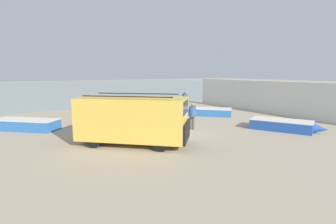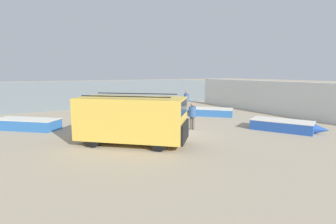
% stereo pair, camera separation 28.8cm
% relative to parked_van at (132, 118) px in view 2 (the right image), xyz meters
% --- Properties ---
extents(ground_plane, '(200.00, 200.00, 0.00)m').
position_rel_parked_van_xyz_m(ground_plane, '(2.65, 1.60, -1.24)').
color(ground_plane, tan).
extents(sea_water, '(120.00, 80.00, 0.01)m').
position_rel_parked_van_xyz_m(sea_water, '(2.65, 53.60, -1.24)').
color(sea_water, '#99A89E').
rests_on(sea_water, ground_plane).
extents(harbor_wall, '(0.50, 17.69, 2.71)m').
position_rel_parked_van_xyz_m(harbor_wall, '(13.70, 2.60, 0.11)').
color(harbor_wall, silver).
rests_on(harbor_wall, ground_plane).
extents(parked_van, '(5.18, 4.96, 2.40)m').
position_rel_parked_van_xyz_m(parked_van, '(0.00, 0.00, 0.00)').
color(parked_van, gold).
rests_on(parked_van, ground_plane).
extents(fishing_rowboat_0, '(4.19, 3.94, 0.65)m').
position_rel_parked_van_xyz_m(fishing_rowboat_0, '(-4.39, 6.41, -0.92)').
color(fishing_rowboat_0, '#2D66AD').
rests_on(fishing_rowboat_0, ground_plane).
extents(fishing_rowboat_1, '(3.43, 3.51, 0.58)m').
position_rel_parked_van_xyz_m(fishing_rowboat_1, '(8.69, 4.65, -0.96)').
color(fishing_rowboat_1, '#2D66AD').
rests_on(fishing_rowboat_1, ground_plane).
extents(fishing_rowboat_2, '(2.94, 4.18, 0.61)m').
position_rel_parked_van_xyz_m(fishing_rowboat_2, '(8.90, -1.86, -0.94)').
color(fishing_rowboat_2, '#234CA3').
rests_on(fishing_rowboat_2, ground_plane).
extents(fisherman_0, '(0.42, 0.42, 1.60)m').
position_rel_parked_van_xyz_m(fisherman_0, '(4.61, 4.19, -0.29)').
color(fisherman_0, '#38383D').
rests_on(fisherman_0, ground_plane).
extents(fisherman_1, '(0.42, 0.42, 1.62)m').
position_rel_parked_van_xyz_m(fisherman_1, '(4.34, 1.12, -0.28)').
color(fisherman_1, '#5B564C').
rests_on(fisherman_1, ground_plane).
extents(fisherman_2, '(0.45, 0.45, 1.73)m').
position_rel_parked_van_xyz_m(fisherman_2, '(8.61, 7.98, -0.21)').
color(fisherman_2, '#5B564C').
rests_on(fisherman_2, ground_plane).
extents(fisherman_3, '(0.45, 0.45, 1.72)m').
position_rel_parked_van_xyz_m(fisherman_3, '(2.36, 6.95, -0.22)').
color(fisherman_3, navy).
rests_on(fisherman_3, ground_plane).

